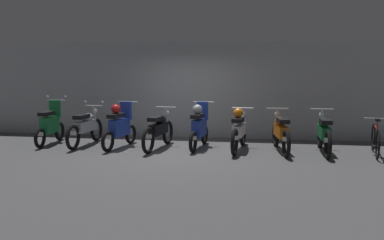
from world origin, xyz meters
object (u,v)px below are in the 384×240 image
at_px(motorbike_slot_6, 281,132).
at_px(motorbike_slot_7, 324,133).
at_px(motorbike_slot_3, 159,130).
at_px(motorbike_slot_2, 120,126).
at_px(motorbike_slot_5, 239,130).
at_px(bicycle, 375,140).
at_px(motorbike_slot_1, 86,127).
at_px(motorbike_slot_4, 199,126).
at_px(motorbike_slot_0, 51,125).

bearing_deg(motorbike_slot_6, motorbike_slot_7, -0.08).
xyz_separation_m(motorbike_slot_3, motorbike_slot_6, (3.05, 0.08, 0.00)).
height_order(motorbike_slot_2, motorbike_slot_7, motorbike_slot_2).
bearing_deg(motorbike_slot_5, bicycle, -0.31).
height_order(motorbike_slot_1, bicycle, motorbike_slot_1).
xyz_separation_m(motorbike_slot_4, motorbike_slot_5, (1.02, -0.13, -0.04)).
distance_m(motorbike_slot_4, motorbike_slot_5, 1.02).
bearing_deg(motorbike_slot_4, motorbike_slot_2, -173.80).
relative_size(motorbike_slot_4, motorbike_slot_7, 0.86).
bearing_deg(motorbike_slot_7, motorbike_slot_4, 177.77).
xyz_separation_m(motorbike_slot_0, motorbike_slot_6, (6.10, -0.12, -0.04)).
distance_m(motorbike_slot_1, motorbike_slot_2, 1.04).
height_order(motorbike_slot_3, bicycle, motorbike_slot_3).
bearing_deg(motorbike_slot_3, motorbike_slot_2, -178.60).
bearing_deg(motorbike_slot_0, motorbike_slot_1, -2.18).
bearing_deg(motorbike_slot_7, motorbike_slot_1, 179.22).
bearing_deg(motorbike_slot_3, bicycle, 0.50).
distance_m(motorbike_slot_1, motorbike_slot_5, 4.07).
xyz_separation_m(motorbike_slot_1, motorbike_slot_2, (1.02, -0.19, 0.07)).
bearing_deg(motorbike_slot_5, motorbike_slot_3, -178.21).
bearing_deg(motorbike_slot_4, motorbike_slot_5, -7.44).
bearing_deg(motorbike_slot_0, motorbike_slot_7, -0.98).
bearing_deg(bicycle, motorbike_slot_6, 179.15).
bearing_deg(motorbike_slot_3, motorbike_slot_6, 1.48).
height_order(motorbike_slot_1, motorbike_slot_7, motorbike_slot_1).
relative_size(motorbike_slot_2, bicycle, 0.98).
xyz_separation_m(motorbike_slot_3, motorbike_slot_7, (4.07, 0.08, 0.00)).
relative_size(motorbike_slot_3, bicycle, 1.14).
height_order(motorbike_slot_4, motorbike_slot_5, motorbike_slot_4).
bearing_deg(motorbike_slot_6, motorbike_slot_5, -179.14).
xyz_separation_m(motorbike_slot_6, motorbike_slot_7, (1.02, -0.00, 0.00)).
relative_size(motorbike_slot_2, motorbike_slot_7, 0.85).
height_order(motorbike_slot_5, motorbike_slot_7, motorbike_slot_5).
height_order(motorbike_slot_0, motorbike_slot_5, motorbike_slot_0).
xyz_separation_m(motorbike_slot_3, bicycle, (5.24, 0.05, -0.13)).
bearing_deg(motorbike_slot_7, bicycle, -1.52).
xyz_separation_m(motorbike_slot_2, motorbike_slot_3, (1.02, 0.02, -0.08)).
relative_size(motorbike_slot_4, motorbike_slot_6, 0.86).
bearing_deg(motorbike_slot_3, motorbike_slot_1, 175.50).
height_order(motorbike_slot_1, motorbike_slot_2, motorbike_slot_2).
bearing_deg(motorbike_slot_3, motorbike_slot_7, 1.09).
distance_m(motorbike_slot_3, motorbike_slot_7, 4.07).
height_order(motorbike_slot_1, motorbike_slot_6, motorbike_slot_1).
relative_size(motorbike_slot_4, bicycle, 0.99).
height_order(motorbike_slot_4, bicycle, motorbike_slot_4).
bearing_deg(motorbike_slot_3, motorbike_slot_5, 1.79).
relative_size(motorbike_slot_0, motorbike_slot_2, 1.01).
bearing_deg(motorbike_slot_5, motorbike_slot_0, 178.48).
relative_size(motorbike_slot_3, motorbike_slot_6, 1.00).
bearing_deg(motorbike_slot_0, motorbike_slot_5, -1.52).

